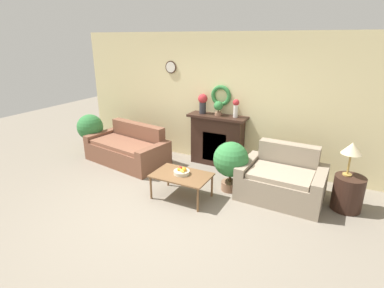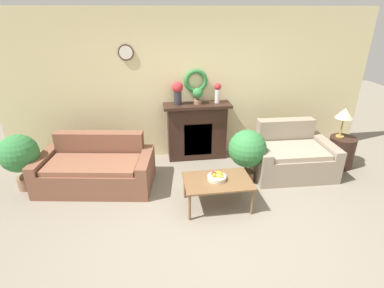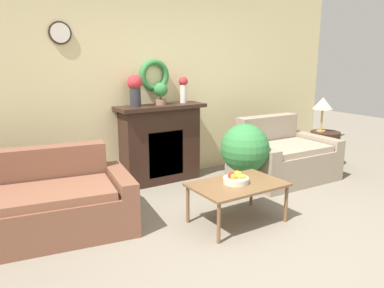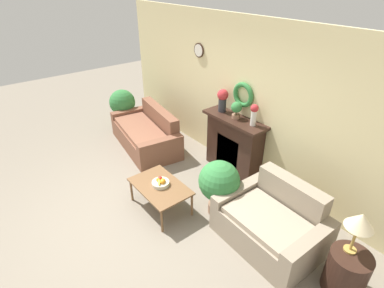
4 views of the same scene
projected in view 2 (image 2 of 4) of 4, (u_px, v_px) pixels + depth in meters
The scene contains 14 objects.
ground_plane at pixel (219, 232), 3.89m from camera, with size 16.00×16.00×0.00m, color gray.
wall_back at pixel (192, 86), 5.50m from camera, with size 6.80×0.14×2.70m.
fireplace at pixel (197, 131), 5.65m from camera, with size 1.22×0.41×1.08m.
couch_left at pixel (96, 169), 4.83m from camera, with size 1.91×1.18×0.80m.
loveseat_right at pixel (290, 156), 5.23m from camera, with size 1.39×1.01×0.86m.
coffee_table at pixel (218, 183), 4.26m from camera, with size 0.96×0.62×0.43m.
fruit_bowl at pixel (217, 177), 4.25m from camera, with size 0.27×0.27×0.12m.
side_table_by_loveseat at pixel (341, 152), 5.43m from camera, with size 0.46×0.46×0.56m.
table_lamp at pixel (345, 114), 5.17m from camera, with size 0.30×0.30×0.54m.
vase_on_mantel_left at pixel (178, 91), 5.29m from camera, with size 0.20×0.20×0.41m.
vase_on_mantel_right at pixel (217, 91), 5.40m from camera, with size 0.13×0.13×0.36m.
potted_plant_on_mantel at pixel (198, 95), 5.35m from camera, with size 0.19×0.19×0.30m.
potted_plant_floor_by_couch at pixel (19, 155), 4.61m from camera, with size 0.59×0.59×0.92m.
potted_plant_floor_by_loveseat at pixel (247, 150), 4.85m from camera, with size 0.61×0.61×0.90m.
Camera 2 is at (-0.79, -2.99, 2.65)m, focal length 28.00 mm.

